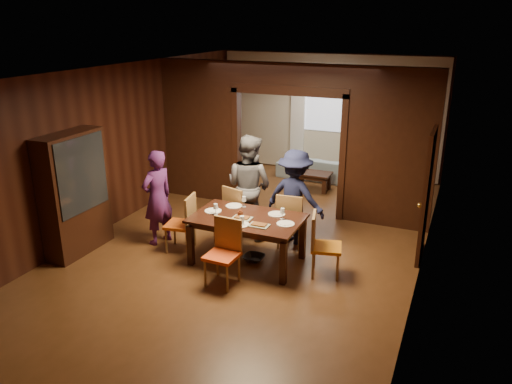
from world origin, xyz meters
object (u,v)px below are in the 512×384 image
at_px(person_navy, 295,197).
at_px(hutch, 75,194).
at_px(sofa, 316,168).
at_px(chair_far_r, 292,219).
at_px(chair_near, 222,254).
at_px(person_grey, 249,186).
at_px(person_purple, 157,198).
at_px(dining_table, 247,239).
at_px(chair_right, 326,245).
at_px(coffee_table, 313,181).
at_px(chair_far_l, 240,212).
at_px(chair_left, 180,223).

distance_m(person_navy, hutch, 3.61).
distance_m(sofa, chair_far_r, 3.89).
xyz_separation_m(sofa, chair_near, (0.22, -5.42, 0.22)).
xyz_separation_m(person_grey, sofa, (0.13, 3.65, -0.65)).
bearing_deg(person_navy, chair_near, 84.96).
relative_size(person_purple, dining_table, 0.96).
xyz_separation_m(sofa, hutch, (-2.45, -5.35, 0.74)).
xyz_separation_m(chair_far_r, hutch, (-3.17, -1.54, 0.52)).
distance_m(chair_right, chair_far_r, 1.10).
relative_size(person_grey, person_navy, 1.12).
height_order(coffee_table, chair_far_l, chair_far_l).
xyz_separation_m(chair_left, chair_right, (2.45, 0.13, 0.00)).
relative_size(person_grey, chair_left, 1.88).
xyz_separation_m(person_purple, sofa, (1.42, 4.56, -0.55)).
distance_m(coffee_table, chair_far_l, 3.04).
bearing_deg(chair_far_l, person_navy, -149.55).
bearing_deg(hutch, chair_right, 11.31).
bearing_deg(chair_right, person_grey, 47.93).
distance_m(chair_right, hutch, 4.09).
bearing_deg(coffee_table, chair_left, -106.19).
bearing_deg(chair_far_r, coffee_table, -84.81).
xyz_separation_m(chair_far_l, hutch, (-2.23, -1.51, 0.52)).
bearing_deg(person_grey, person_navy, -164.28).
bearing_deg(chair_left, coffee_table, 154.20).
bearing_deg(person_navy, person_grey, 12.50).
height_order(sofa, chair_right, chair_right).
bearing_deg(sofa, person_purple, 76.32).
bearing_deg(hutch, person_navy, 28.90).
xyz_separation_m(chair_right, hutch, (-3.98, -0.80, 0.52)).
distance_m(sofa, chair_left, 4.78).
distance_m(chair_left, chair_near, 1.37).
distance_m(person_purple, person_navy, 2.32).
bearing_deg(hutch, sofa, 65.35).
height_order(dining_table, hutch, hutch).
height_order(person_grey, person_navy, person_grey).
relative_size(chair_far_r, chair_near, 1.00).
bearing_deg(person_purple, coffee_table, 174.11).
bearing_deg(chair_near, person_grey, 103.63).
bearing_deg(chair_left, chair_far_l, 130.40).
bearing_deg(person_navy, coffee_table, -69.89).
xyz_separation_m(person_navy, hutch, (-3.15, -1.74, 0.18)).
bearing_deg(person_grey, chair_left, 65.12).
height_order(person_purple, sofa, person_purple).
bearing_deg(coffee_table, dining_table, -88.78).
height_order(person_purple, chair_far_r, person_purple).
distance_m(person_purple, coffee_table, 4.10).
height_order(sofa, chair_left, chair_left).
relative_size(coffee_table, chair_far_r, 0.82).
bearing_deg(person_purple, person_grey, 142.79).
xyz_separation_m(chair_left, chair_far_l, (0.71, 0.84, 0.00)).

